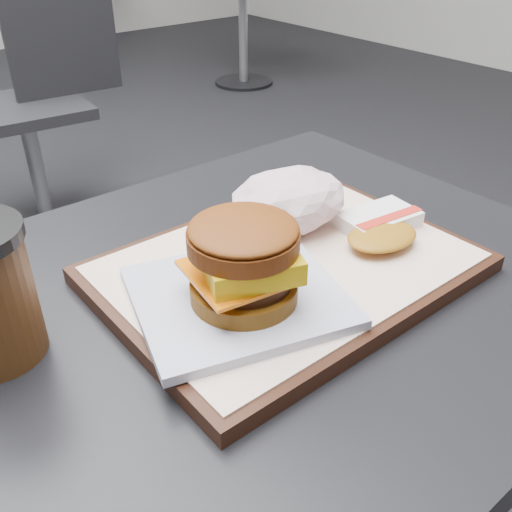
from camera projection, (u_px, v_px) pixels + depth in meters
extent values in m
cube|color=black|center=(235.00, 311.00, 0.59)|extent=(0.80, 0.60, 0.04)
cube|color=black|center=(287.00, 269.00, 0.61)|extent=(0.38, 0.28, 0.02)
cube|color=white|center=(287.00, 261.00, 0.60)|extent=(0.36, 0.26, 0.00)
cube|color=silver|center=(238.00, 297.00, 0.54)|extent=(0.23, 0.22, 0.01)
cylinder|color=brown|center=(244.00, 290.00, 0.53)|extent=(0.12, 0.12, 0.02)
cylinder|color=black|center=(245.00, 277.00, 0.52)|extent=(0.11, 0.11, 0.01)
cube|color=orange|center=(239.00, 271.00, 0.51)|extent=(0.10, 0.10, 0.00)
cube|color=yellow|center=(248.00, 259.00, 0.51)|extent=(0.11, 0.11, 0.02)
cylinder|color=#6D320F|center=(243.00, 240.00, 0.50)|extent=(0.12, 0.12, 0.02)
ellipsoid|color=brown|center=(243.00, 229.00, 0.49)|extent=(0.12, 0.12, 0.02)
cube|color=white|center=(379.00, 220.00, 0.66)|extent=(0.10, 0.07, 0.02)
cube|color=red|center=(390.00, 217.00, 0.65)|extent=(0.09, 0.03, 0.00)
ellipsoid|color=#B3791C|center=(382.00, 236.00, 0.62)|extent=(0.09, 0.07, 0.01)
cylinder|color=#9B9BA0|center=(37.00, 170.00, 2.20)|extent=(0.06, 0.06, 0.44)
cube|color=black|center=(23.00, 109.00, 2.08)|extent=(0.46, 0.46, 0.04)
cube|color=black|center=(62.00, 38.00, 2.06)|extent=(0.40, 0.07, 0.40)
cylinder|color=black|center=(244.00, 82.00, 4.00)|extent=(0.40, 0.40, 0.02)
cylinder|color=#A5A5AA|center=(243.00, 28.00, 3.81)|extent=(0.06, 0.06, 0.70)
cylinder|color=black|center=(85.00, 48.00, 4.90)|extent=(0.40, 0.40, 0.02)
cylinder|color=#A5A5AA|center=(78.00, 3.00, 4.71)|extent=(0.06, 0.06, 0.70)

